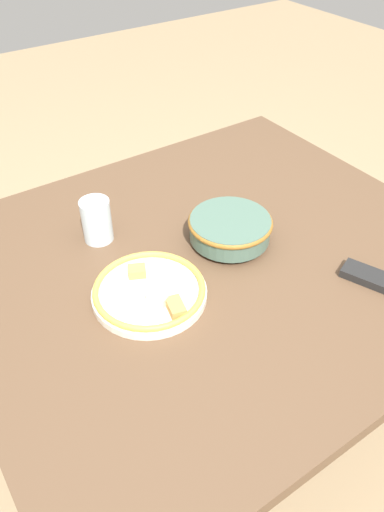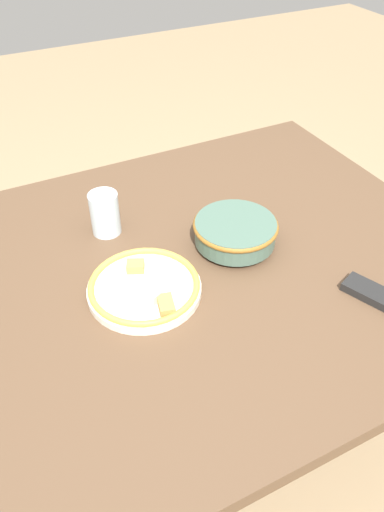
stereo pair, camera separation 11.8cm
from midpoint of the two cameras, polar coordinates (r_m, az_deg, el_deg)
ground_plane at (r=1.78m, az=3.97°, el=-17.66°), size 8.00×8.00×0.00m
dining_table at (r=1.29m, az=5.24°, el=-2.53°), size 1.23×1.08×0.71m
noodle_bowl at (r=1.26m, az=7.66°, el=2.70°), size 0.21×0.21×0.07m
food_plate at (r=1.13m, az=-2.46°, el=-3.74°), size 0.26×0.26×0.04m
drinking_glass at (r=1.29m, az=-7.36°, el=4.75°), size 0.08×0.08×0.11m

